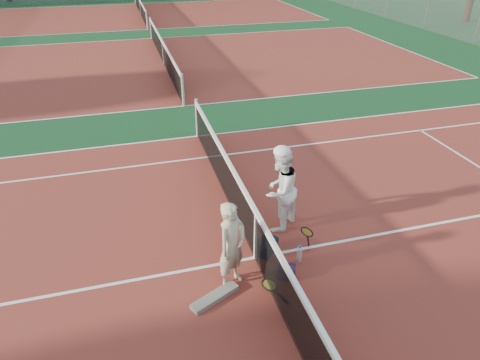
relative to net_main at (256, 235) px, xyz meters
name	(u,v)px	position (x,y,z in m)	size (l,w,h in m)	color
ground	(255,258)	(0.00, 0.00, -0.51)	(130.00, 130.00, 0.00)	#0F371B
court_main	(255,258)	(0.00, 0.00, -0.51)	(23.77, 10.97, 0.01)	maroon
court_far_a	(164,64)	(0.00, 13.50, -0.51)	(23.77, 10.97, 0.01)	maroon
court_far_b	(141,15)	(0.00, 27.00, -0.51)	(23.77, 10.97, 0.01)	maroon
net_main	(256,235)	(0.00, 0.00, 0.00)	(0.10, 10.98, 1.02)	black
net_far_a	(163,52)	(0.00, 13.50, 0.00)	(0.10, 10.98, 1.02)	black
net_far_b	(140,7)	(0.00, 27.00, 0.00)	(0.10, 10.98, 1.02)	black
player_a	(232,245)	(-0.55, -0.48, 0.27)	(0.57, 0.37, 1.55)	#C0AD95
player_b	(280,190)	(0.72, 0.78, 0.34)	(0.83, 0.64, 1.70)	white
racket_red	(231,267)	(-0.55, -0.42, -0.23)	(0.27, 0.27, 0.56)	maroon
racket_black_held	(306,239)	(0.94, -0.07, -0.23)	(0.26, 0.27, 0.57)	black
racket_spare	(269,285)	(0.00, -0.77, -0.47)	(0.60, 0.27, 0.08)	black
sports_bag_navy	(267,246)	(0.24, 0.07, -0.36)	(0.38, 0.26, 0.30)	black
sports_bag_purple	(287,272)	(0.36, -0.62, -0.39)	(0.29, 0.20, 0.23)	#29112D
net_cover_canvas	(215,297)	(-0.92, -0.78, -0.47)	(0.85, 0.20, 0.09)	slate
water_bottle	(299,254)	(0.72, -0.28, -0.36)	(0.09, 0.09, 0.30)	#C9E0FF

